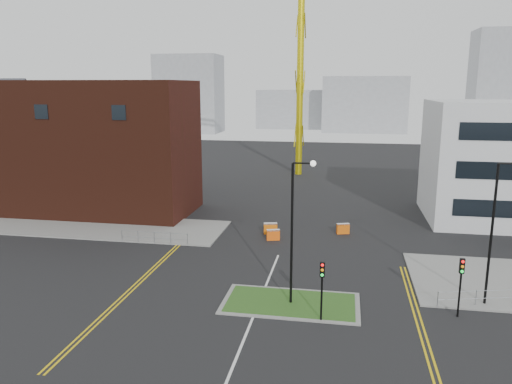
{
  "coord_description": "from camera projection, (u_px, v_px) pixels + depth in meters",
  "views": [
    {
      "loc": [
        5.04,
        -21.22,
        13.52
      ],
      "look_at": [
        -2.0,
        17.84,
        5.0
      ],
      "focal_mm": 35.0,
      "sensor_mm": 36.0,
      "label": 1
    }
  ],
  "objects": [
    {
      "name": "yellow_right_a",
      "position": [
        418.0,
        329.0,
        28.25
      ],
      "size": [
        0.12,
        20.0,
        0.01
      ],
      "primitive_type": "cube",
      "color": "gold",
      "rests_on": "ground"
    },
    {
      "name": "yellow_right_b",
      "position": [
        424.0,
        329.0,
        28.2
      ],
      "size": [
        0.12,
        20.0,
        0.01
      ],
      "primitive_type": "cube",
      "color": "gold",
      "rests_on": "ground"
    },
    {
      "name": "skyline_c",
      "position": [
        499.0,
        83.0,
        133.67
      ],
      "size": [
        14.0,
        12.0,
        28.0
      ],
      "primitive_type": "cube",
      "color": "gray",
      "rests_on": "ground"
    },
    {
      "name": "brick_building",
      "position": [
        81.0,
        148.0,
        53.61
      ],
      "size": [
        24.2,
        10.07,
        14.24
      ],
      "color": "#401A10",
      "rests_on": "ground"
    },
    {
      "name": "railing_left",
      "position": [
        154.0,
        236.0,
        43.2
      ],
      "size": [
        6.05,
        0.05,
        1.1
      ],
      "color": "gray",
      "rests_on": "ground"
    },
    {
      "name": "streetlamp_island",
      "position": [
        296.0,
        221.0,
        30.3
      ],
      "size": [
        1.46,
        0.36,
        9.18
      ],
      "color": "black",
      "rests_on": "ground"
    },
    {
      "name": "barrier_mid",
      "position": [
        270.0,
        228.0,
        46.2
      ],
      "size": [
        1.29,
        0.67,
        1.04
      ],
      "color": "orange",
      "rests_on": "ground"
    },
    {
      "name": "barrier_right",
      "position": [
        343.0,
        228.0,
        46.23
      ],
      "size": [
        1.22,
        0.71,
        0.98
      ],
      "color": "orange",
      "rests_on": "ground"
    },
    {
      "name": "yellow_left_b",
      "position": [
        143.0,
        280.0,
        35.26
      ],
      "size": [
        0.12,
        24.0,
        0.01
      ],
      "primitive_type": "cube",
      "color": "gold",
      "rests_on": "ground"
    },
    {
      "name": "ground",
      "position": [
        231.0,
        370.0,
        24.13
      ],
      "size": [
        200.0,
        200.0,
        0.0
      ],
      "primitive_type": "plane",
      "color": "black",
      "rests_on": "ground"
    },
    {
      "name": "traffic_light_island",
      "position": [
        322.0,
        280.0,
        28.65
      ],
      "size": [
        0.28,
        0.33,
        3.65
      ],
      "color": "black",
      "rests_on": "ground"
    },
    {
      "name": "pavement_left",
      "position": [
        83.0,
        226.0,
        48.75
      ],
      "size": [
        28.0,
        8.0,
        0.12
      ],
      "primitive_type": "cube",
      "color": "slate",
      "rests_on": "ground"
    },
    {
      "name": "skyline_b",
      "position": [
        364.0,
        104.0,
        145.8
      ],
      "size": [
        24.0,
        12.0,
        16.0
      ],
      "primitive_type": "cube",
      "color": "gray",
      "rests_on": "ground"
    },
    {
      "name": "skyline_a",
      "position": [
        189.0,
        94.0,
        144.22
      ],
      "size": [
        18.0,
        12.0,
        22.0
      ],
      "primitive_type": "cube",
      "color": "gray",
      "rests_on": "ground"
    },
    {
      "name": "traffic_light_right",
      "position": [
        461.0,
        276.0,
        29.19
      ],
      "size": [
        0.28,
        0.33,
        3.65
      ],
      "color": "black",
      "rests_on": "ground"
    },
    {
      "name": "island_kerb",
      "position": [
        291.0,
        303.0,
        31.47
      ],
      "size": [
        8.6,
        4.6,
        0.08
      ],
      "primitive_type": "cube",
      "color": "slate",
      "rests_on": "ground"
    },
    {
      "name": "tower_crane",
      "position": [
        342.0,
        3.0,
        69.91
      ],
      "size": [
        51.9,
        12.74,
        35.73
      ],
      "color": "#CFBC0C",
      "rests_on": "ground"
    },
    {
      "name": "yellow_left_a",
      "position": [
        139.0,
        280.0,
        35.31
      ],
      "size": [
        0.12,
        24.0,
        0.01
      ],
      "primitive_type": "cube",
      "color": "gold",
      "rests_on": "ground"
    },
    {
      "name": "streetlamp_right_near",
      "position": [
        497.0,
        222.0,
        30.15
      ],
      "size": [
        1.46,
        0.36,
        9.18
      ],
      "color": "black",
      "rests_on": "ground"
    },
    {
      "name": "grass_island",
      "position": [
        291.0,
        303.0,
        31.47
      ],
      "size": [
        8.0,
        4.0,
        0.12
      ],
      "primitive_type": "cube",
      "color": "#25511B",
      "rests_on": "ground"
    },
    {
      "name": "skyline_d",
      "position": [
        305.0,
        109.0,
        158.97
      ],
      "size": [
        30.0,
        12.0,
        12.0
      ],
      "primitive_type": "cube",
      "color": "gray",
      "rests_on": "ground"
    },
    {
      "name": "barrier_left",
      "position": [
        273.0,
        234.0,
        44.33
      ],
      "size": [
        1.21,
        0.69,
        0.97
      ],
      "color": "#FA5B0D",
      "rests_on": "ground"
    },
    {
      "name": "centre_line",
      "position": [
        240.0,
        349.0,
        26.05
      ],
      "size": [
        0.15,
        30.0,
        0.01
      ],
      "primitive_type": "cube",
      "color": "silver",
      "rests_on": "ground"
    }
  ]
}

